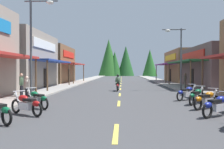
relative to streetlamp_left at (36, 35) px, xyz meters
The scene contains 20 objects.
ground 18.31m from the streetlamp_left, 72.12° to the left, with size 10.78×94.46×0.10m, color #424244.
sidewalk_left 17.49m from the streetlamp_left, 94.21° to the left, with size 2.64×94.46×0.12m, color #9E9991.
sidewalk_right 21.27m from the streetlamp_left, 54.30° to the left, with size 2.64×94.46×0.12m, color #9E9991.
centerline_dashes 21.36m from the streetlamp_left, 74.87° to the left, with size 0.16×69.56×0.01m.
storefront_left_middle 11.42m from the streetlamp_left, 119.37° to the left, with size 7.87×10.24×5.92m.
storefront_left_far 22.30m from the streetlamp_left, 106.88° to the left, with size 9.67×10.10×5.56m.
storefront_right_far 29.96m from the streetlamp_left, 53.93° to the left, with size 10.12×11.54×5.10m.
streetlamp_left is the anchor object (origin of this frame).
streetlamp_right 13.33m from the streetlamp_left, 35.14° to the left, with size 2.19×0.30×5.91m.
motorcycle_parked_right_3 11.68m from the streetlamp_left, 29.08° to the right, with size 1.79×1.34×1.04m.
motorcycle_parked_right_4 11.11m from the streetlamp_left, 18.75° to the right, with size 1.76×1.37×1.04m.
motorcycle_parked_right_5 10.73m from the streetlamp_left, ahead, with size 1.40×1.74×1.04m.
motorcycle_parked_right_6 10.55m from the streetlamp_left, ahead, with size 1.72×1.43×1.04m.
motorcycle_parked_left_3 6.70m from the streetlamp_left, 74.34° to the right, with size 1.85×1.24×1.04m.
motorcycle_parked_left_4 5.28m from the streetlamp_left, 69.80° to the right, with size 1.72×1.44×1.04m.
rider_cruising_lead 9.46m from the streetlamp_left, 53.14° to the left, with size 0.60×2.14×1.57m.
pedestrian_by_shop 15.65m from the streetlamp_left, 37.77° to the left, with size 0.42×0.49×1.64m.
pedestrian_browsing 3.61m from the streetlamp_left, 147.12° to the left, with size 0.26×0.57×1.74m.
pedestrian_strolling 3.40m from the streetlamp_left, 134.50° to the right, with size 0.45×0.43×1.57m.
treeline_backdrop 65.47m from the streetlamp_left, 85.75° to the left, with size 19.11×10.42×12.36m.
Camera 1 is at (0.20, -0.38, 1.96)m, focal length 38.93 mm.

